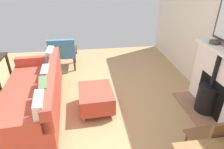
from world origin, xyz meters
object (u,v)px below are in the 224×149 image
Objects in this scene: sofa at (35,94)px; mantel_bowl_near at (214,42)px; fireplace at (216,87)px; armchair_accent at (63,52)px; ottoman at (96,98)px; dining_chair_near_fireplace at (215,141)px.

mantel_bowl_near is at bearing 179.30° from sofa.
fireplace is 8.17× the size of mantel_bowl_near.
armchair_accent is (-0.31, -1.62, 0.09)m from sofa.
sofa is 0.99m from ottoman.
armchair_accent is (2.61, -1.66, -0.67)m from mantel_bowl_near.
fireplace is 1.97m from ottoman.
mantel_bowl_near is 0.23× the size of ottoman.
armchair_accent is at bearing -32.41° from mantel_bowl_near.
dining_chair_near_fireplace is (-1.19, 1.39, 0.28)m from ottoman.
mantel_bowl_near is at bearing -94.03° from fireplace.
fireplace is 1.30m from dining_chair_near_fireplace.
mantel_bowl_near is (-0.02, -0.35, 0.64)m from fireplace.
mantel_bowl_near is 0.19× the size of dining_chair_near_fireplace.
dining_chair_near_fireplace reaches higher than sofa.
mantel_bowl_near is 3.03m from sofa.
fireplace reaches higher than sofa.
fireplace reaches higher than ottoman.
mantel_bowl_near reaches higher than sofa.
ottoman is (-0.98, 0.06, -0.11)m from sofa.
fireplace is at bearing 142.14° from armchair_accent.
armchair_accent is (2.59, -2.01, -0.03)m from fireplace.
dining_chair_near_fireplace is (-2.17, 1.46, 0.16)m from sofa.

